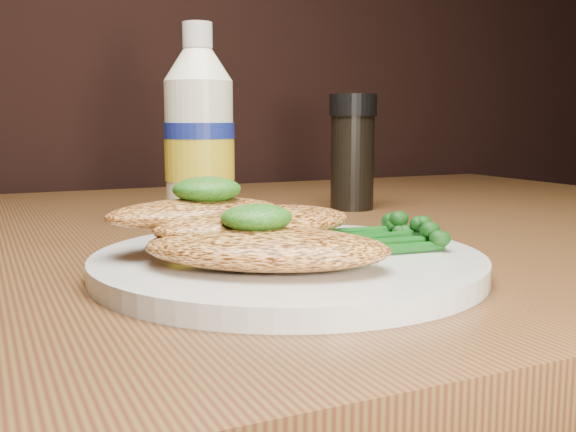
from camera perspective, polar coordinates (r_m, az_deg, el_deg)
name	(u,v)px	position (r m, az deg, el deg)	size (l,w,h in m)	color
plate	(288,263)	(0.45, 0.02, -4.04)	(0.26, 0.26, 0.01)	silver
chicken_front	(266,248)	(0.40, -1.87, -2.77)	(0.15, 0.08, 0.02)	#F3A14D
chicken_mid	(256,223)	(0.45, -2.76, -0.64)	(0.14, 0.07, 0.02)	#F3A14D
chicken_back	(196,213)	(0.46, -7.88, 0.28)	(0.12, 0.06, 0.02)	#F3A14D
pesto_front	(257,218)	(0.41, -2.69, -0.15)	(0.04, 0.04, 0.02)	#083307
pesto_back	(207,190)	(0.46, -6.91, 2.25)	(0.05, 0.04, 0.02)	#083307
broccolini_bundle	(357,235)	(0.47, 5.91, -1.63)	(0.12, 0.10, 0.02)	#114E14
mayo_bottle	(199,124)	(0.67, -7.58, 7.74)	(0.07, 0.07, 0.20)	white
pepper_grinder	(352,152)	(0.77, 5.50, 5.42)	(0.05, 0.05, 0.13)	black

